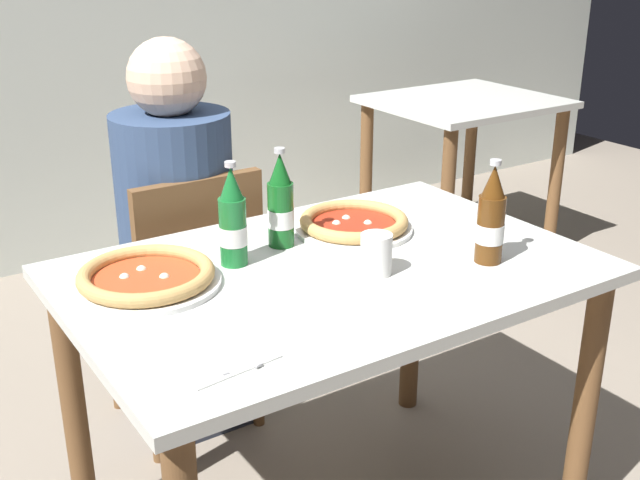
% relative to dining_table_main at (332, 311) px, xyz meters
% --- Properties ---
extents(dining_table_main, '(1.20, 0.80, 0.75)m').
position_rel_dining_table_main_xyz_m(dining_table_main, '(0.00, 0.00, 0.00)').
color(dining_table_main, silver).
rests_on(dining_table_main, ground_plane).
extents(chair_behind_table, '(0.40, 0.40, 0.85)m').
position_rel_dining_table_main_xyz_m(chair_behind_table, '(-0.10, 0.61, -0.15)').
color(chair_behind_table, brown).
rests_on(chair_behind_table, ground_plane).
extents(diner_seated, '(0.34, 0.34, 1.21)m').
position_rel_dining_table_main_xyz_m(diner_seated, '(-0.10, 0.66, -0.05)').
color(diner_seated, '#2D3342').
rests_on(diner_seated, ground_plane).
extents(dining_table_background, '(0.80, 0.70, 0.75)m').
position_rel_dining_table_main_xyz_m(dining_table_background, '(1.60, 1.27, -0.04)').
color(dining_table_background, silver).
rests_on(dining_table_background, ground_plane).
extents(pizza_margherita_near, '(0.33, 0.33, 0.04)m').
position_rel_dining_table_main_xyz_m(pizza_margherita_near, '(-0.40, 0.13, 0.13)').
color(pizza_margherita_near, white).
rests_on(pizza_margherita_near, dining_table_main).
extents(pizza_marinara_far, '(0.30, 0.30, 0.04)m').
position_rel_dining_table_main_xyz_m(pizza_marinara_far, '(0.18, 0.16, 0.14)').
color(pizza_marinara_far, white).
rests_on(pizza_marinara_far, dining_table_main).
extents(beer_bottle_left, '(0.07, 0.07, 0.25)m').
position_rel_dining_table_main_xyz_m(beer_bottle_left, '(-0.18, 0.14, 0.22)').
color(beer_bottle_left, '#196B2D').
rests_on(beer_bottle_left, dining_table_main).
extents(beer_bottle_center, '(0.07, 0.07, 0.25)m').
position_rel_dining_table_main_xyz_m(beer_bottle_center, '(0.32, -0.17, 0.22)').
color(beer_bottle_center, '#512D0F').
rests_on(beer_bottle_center, dining_table_main).
extents(beer_bottle_right, '(0.07, 0.07, 0.25)m').
position_rel_dining_table_main_xyz_m(beer_bottle_right, '(-0.03, 0.18, 0.22)').
color(beer_bottle_right, '#14591E').
rests_on(beer_bottle_right, dining_table_main).
extents(napkin_with_cutlery, '(0.20, 0.20, 0.01)m').
position_rel_dining_table_main_xyz_m(napkin_with_cutlery, '(-0.41, -0.22, 0.12)').
color(napkin_with_cutlery, white).
rests_on(napkin_with_cutlery, dining_table_main).
extents(paper_cup, '(0.07, 0.07, 0.09)m').
position_rel_dining_table_main_xyz_m(paper_cup, '(0.06, -0.09, 0.16)').
color(paper_cup, white).
rests_on(paper_cup, dining_table_main).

